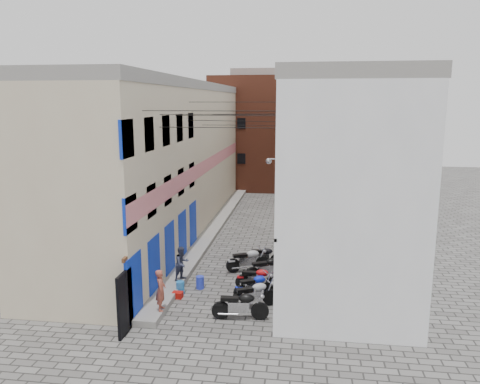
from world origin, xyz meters
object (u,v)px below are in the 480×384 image
at_px(motorcycle_a, 240,304).
at_px(motorcycle_c, 255,284).
at_px(water_jug_far, 200,282).
at_px(red_crate, 178,295).
at_px(motorcycle_g, 264,255).
at_px(motorcycle_e, 268,267).
at_px(person_a, 161,290).
at_px(water_jug_near, 180,288).
at_px(person_b, 182,263).
at_px(motorcycle_d, 257,277).
at_px(motorcycle_f, 248,259).
at_px(motorcycle_b, 254,293).

relative_size(motorcycle_a, motorcycle_c, 1.13).
bearing_deg(water_jug_far, red_crate, -122.35).
bearing_deg(red_crate, motorcycle_g, 54.84).
relative_size(motorcycle_e, red_crate, 5.08).
distance_m(motorcycle_e, person_a, 5.52).
relative_size(person_a, red_crate, 3.82).
xyz_separation_m(motorcycle_e, water_jug_near, (-3.44, -2.09, -0.33)).
relative_size(motorcycle_c, motorcycle_e, 0.90).
distance_m(person_a, water_jug_far, 2.98).
bearing_deg(water_jug_far, motorcycle_a, -51.17).
height_order(motorcycle_c, person_b, person_b).
xyz_separation_m(motorcycle_d, person_a, (-3.27, -2.99, 0.48)).
relative_size(motorcycle_d, person_b, 1.28).
bearing_deg(motorcycle_e, motorcycle_f, -159.09).
relative_size(motorcycle_e, water_jug_near, 3.85).
bearing_deg(motorcycle_g, motorcycle_f, -33.62).
relative_size(motorcycle_g, person_a, 1.14).
distance_m(motorcycle_g, water_jug_near, 5.06).
distance_m(person_a, water_jug_near, 2.21).
xyz_separation_m(motorcycle_d, motorcycle_g, (-0.01, 3.08, -0.04)).
xyz_separation_m(motorcycle_b, water_jug_near, (-3.15, 0.86, -0.32)).
bearing_deg(motorcycle_b, motorcycle_f, 163.41).
bearing_deg(motorcycle_b, motorcycle_a, -46.82).
distance_m(motorcycle_f, motorcycle_g, 1.17).
bearing_deg(person_b, motorcycle_a, -100.81).
height_order(motorcycle_f, water_jug_near, motorcycle_f).
height_order(motorcycle_b, motorcycle_e, motorcycle_e).
height_order(motorcycle_b, motorcycle_d, motorcycle_b).
distance_m(motorcycle_b, water_jug_near, 3.29).
xyz_separation_m(motorcycle_a, person_b, (-2.93, 2.85, 0.38)).
bearing_deg(red_crate, water_jug_near, 88.77).
relative_size(water_jug_far, red_crate, 1.33).
bearing_deg(motorcycle_b, person_b, -145.26).
bearing_deg(motorcycle_c, water_jug_near, -116.21).
distance_m(motorcycle_c, person_b, 3.38).
xyz_separation_m(motorcycle_d, water_jug_far, (-2.43, -0.24, -0.28)).
xyz_separation_m(motorcycle_b, water_jug_far, (-2.48, 1.54, -0.32)).
relative_size(motorcycle_e, motorcycle_f, 0.98).
bearing_deg(motorcycle_f, water_jug_near, -61.05).
xyz_separation_m(motorcycle_a, motorcycle_e, (0.67, 4.01, -0.01)).
relative_size(motorcycle_a, motorcycle_b, 1.03).
height_order(motorcycle_f, person_b, person_b).
xyz_separation_m(person_b, red_crate, (0.15, -1.34, -0.86)).
xyz_separation_m(motorcycle_a, motorcycle_g, (0.32, 5.92, -0.09)).
distance_m(motorcycle_c, water_jug_near, 3.11).
bearing_deg(motorcycle_a, motorcycle_b, 154.83).
xyz_separation_m(motorcycle_a, water_jug_near, (-2.77, 1.92, -0.34)).
xyz_separation_m(person_b, water_jug_far, (0.84, -0.25, -0.72)).
distance_m(motorcycle_f, water_jug_far, 2.96).
bearing_deg(water_jug_far, person_b, 163.34).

